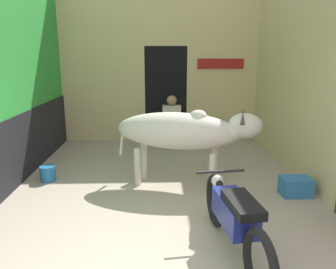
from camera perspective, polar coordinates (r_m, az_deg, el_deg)
The scene contains 9 objects.
wall_left_shopfront at distance 5.76m, azimuth -26.81°, elevation 10.94°, with size 0.25×5.50×4.04m.
wall_back_with_doorway at distance 8.25m, azimuth -1.10°, elevation 11.24°, with size 4.73×0.93×4.04m.
wall_right_with_door at distance 5.79m, azimuth 24.45°, elevation 11.60°, with size 0.22×5.50×4.04m.
cow at distance 5.19m, azimuth 2.66°, elevation 0.53°, with size 2.34×1.14×1.30m.
motorcycle_near at distance 3.58m, azimuth 11.46°, elevation -13.95°, with size 0.58×1.98×0.77m.
shopkeeper_seated at distance 7.46m, azimuth 0.65°, elevation 2.48°, with size 0.41×0.34×1.20m.
plastic_stool at distance 7.57m, azimuth 2.82°, elevation -0.53°, with size 0.38×0.38×0.42m.
crate at distance 5.40m, azimuth 21.35°, elevation -8.42°, with size 0.44×0.32×0.28m.
bucket at distance 5.95m, azimuth -20.19°, elevation -6.37°, with size 0.26×0.26×0.26m.
Camera 1 is at (-0.08, -2.51, 2.09)m, focal length 35.00 mm.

